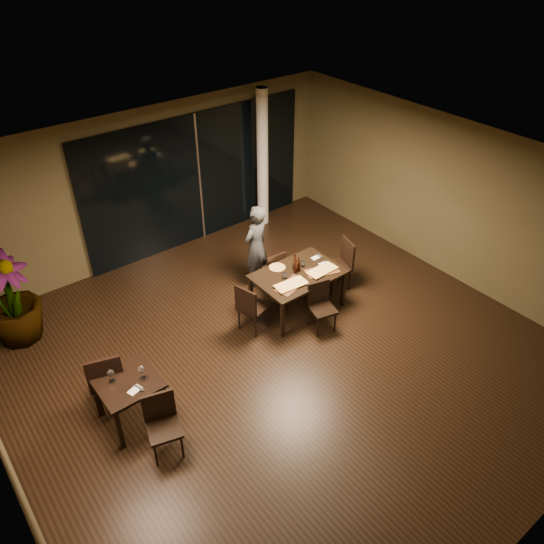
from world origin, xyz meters
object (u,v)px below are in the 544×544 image
(side_table, at_px, (129,387))
(diner, at_px, (256,246))
(chair_main_right, at_px, (341,262))
(chair_main_near, at_px, (321,303))
(bottle_a, at_px, (296,265))
(chair_main_left, at_px, (250,306))
(chair_side_near, at_px, (162,421))
(bottle_c, at_px, (295,261))
(chair_main_far, at_px, (273,270))
(main_table, at_px, (298,277))
(potted_plant, at_px, (10,299))
(bottle_b, at_px, (299,264))
(chair_side_far, at_px, (106,378))

(side_table, distance_m, diner, 3.65)
(chair_main_right, bearing_deg, chair_main_near, -43.88)
(diner, relative_size, bottle_a, 5.13)
(chair_main_left, relative_size, chair_side_near, 1.02)
(diner, bearing_deg, bottle_a, 79.52)
(bottle_c, bearing_deg, side_table, -169.49)
(side_table, relative_size, chair_main_near, 0.93)
(bottle_c, bearing_deg, chair_main_far, 98.29)
(main_table, height_order, side_table, same)
(chair_main_near, relative_size, potted_plant, 0.54)
(potted_plant, bearing_deg, chair_main_right, -23.08)
(side_table, bearing_deg, chair_main_near, -1.88)
(chair_main_left, height_order, chair_side_near, chair_main_left)
(chair_main_right, bearing_deg, bottle_c, -81.32)
(potted_plant, bearing_deg, chair_main_far, -21.07)
(chair_main_left, xyz_separation_m, bottle_b, (1.07, 0.04, 0.37))
(main_table, bearing_deg, side_table, -171.63)
(main_table, height_order, potted_plant, potted_plant)
(diner, bearing_deg, potted_plant, -31.78)
(chair_main_near, bearing_deg, chair_main_left, 161.98)
(diner, bearing_deg, chair_main_far, 83.88)
(diner, bearing_deg, chair_main_right, 121.86)
(bottle_c, bearing_deg, chair_main_near, -93.97)
(chair_main_right, distance_m, potted_plant, 5.63)
(chair_main_right, bearing_deg, chair_side_far, -72.61)
(potted_plant, distance_m, bottle_a, 4.64)
(chair_main_near, distance_m, bottle_b, 0.78)
(chair_main_right, relative_size, chair_side_near, 1.08)
(main_table, xyz_separation_m, chair_side_near, (-3.28, -1.18, -0.17))
(diner, bearing_deg, chair_main_left, 33.51)
(main_table, distance_m, potted_plant, 4.68)
(chair_main_right, xyz_separation_m, bottle_c, (-1.01, 0.13, 0.36))
(diner, bearing_deg, bottle_b, 83.27)
(main_table, distance_m, chair_main_near, 0.64)
(chair_main_far, xyz_separation_m, chair_side_near, (-3.24, -1.82, 0.02))
(potted_plant, xyz_separation_m, bottle_c, (4.16, -2.07, 0.11))
(side_table, xyz_separation_m, potted_plant, (-0.72, 2.71, 0.18))
(chair_main_left, xyz_separation_m, bottle_c, (1.05, 0.12, 0.39))
(main_table, height_order, chair_side_near, chair_side_near)
(side_table, height_order, bottle_b, bottle_b)
(chair_main_left, xyz_separation_m, chair_side_near, (-2.27, -1.20, -0.01))
(chair_main_far, distance_m, chair_main_right, 1.26)
(side_table, relative_size, bottle_c, 2.52)
(chair_main_far, relative_size, chair_main_left, 0.93)
(chair_main_right, bearing_deg, bottle_a, -76.06)
(chair_main_far, distance_m, chair_side_far, 3.60)
(chair_main_near, relative_size, bottle_c, 2.71)
(chair_main_right, bearing_deg, side_table, -67.50)
(diner, height_order, bottle_a, diner)
(main_table, bearing_deg, chair_main_right, 0.43)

